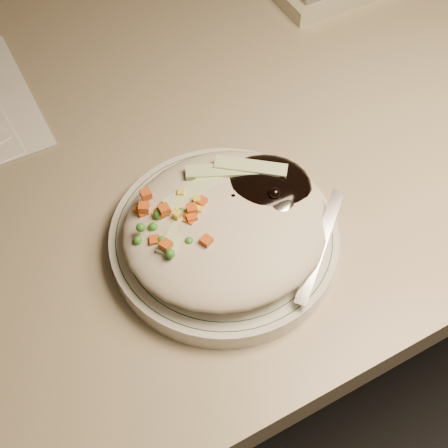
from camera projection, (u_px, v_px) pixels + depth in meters
desk at (233, 199)px, 0.89m from camera, size 1.40×0.70×0.74m
plate at (224, 240)px, 0.59m from camera, size 0.22×0.22×0.02m
plate_rim at (224, 234)px, 0.59m from camera, size 0.21×0.21×0.00m
meal at (229, 219)px, 0.57m from camera, size 0.20×0.19×0.05m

